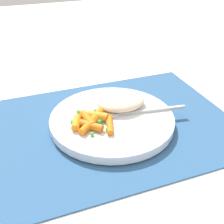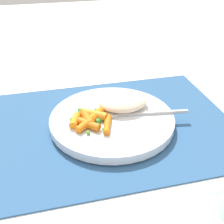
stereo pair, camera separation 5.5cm
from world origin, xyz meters
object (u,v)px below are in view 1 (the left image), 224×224
(rice_mound, at_px, (120,100))
(carrot_portion, at_px, (92,121))
(plate, at_px, (112,120))
(fork, at_px, (131,113))

(rice_mound, bearing_deg, carrot_portion, 29.55)
(plate, relative_size, carrot_portion, 2.90)
(plate, distance_m, carrot_portion, 0.05)
(rice_mound, distance_m, fork, 0.04)
(rice_mound, height_order, fork, rice_mound)
(carrot_portion, bearing_deg, fork, -175.83)
(plate, xyz_separation_m, fork, (-0.04, 0.01, 0.01))
(carrot_portion, relative_size, fork, 0.45)
(plate, xyz_separation_m, rice_mound, (-0.03, -0.03, 0.02))
(plate, bearing_deg, rice_mound, -134.35)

